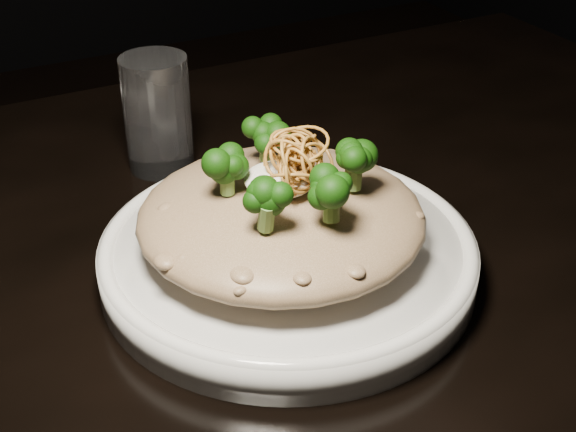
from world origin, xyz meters
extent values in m
cube|color=black|center=(0.00, 0.00, 0.73)|extent=(1.10, 0.80, 0.04)
cylinder|color=black|center=(0.48, 0.33, 0.35)|extent=(0.05, 0.05, 0.71)
cylinder|color=white|center=(-0.06, -0.05, 0.77)|extent=(0.30, 0.30, 0.03)
ellipsoid|color=brown|center=(-0.07, -0.05, 0.81)|extent=(0.23, 0.23, 0.05)
ellipsoid|color=silver|center=(-0.07, -0.05, 0.84)|extent=(0.06, 0.06, 0.02)
cylinder|color=white|center=(-0.09, 0.17, 0.81)|extent=(0.07, 0.07, 0.12)
camera|label=1|loc=(-0.31, -0.52, 1.14)|focal=50.00mm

